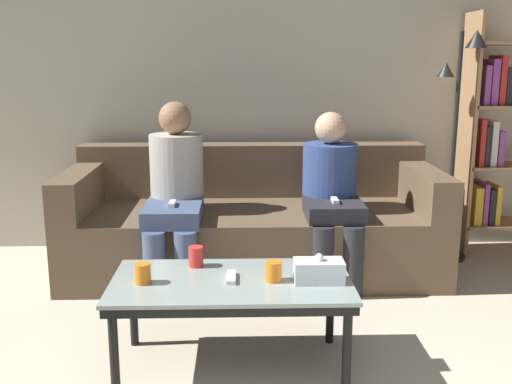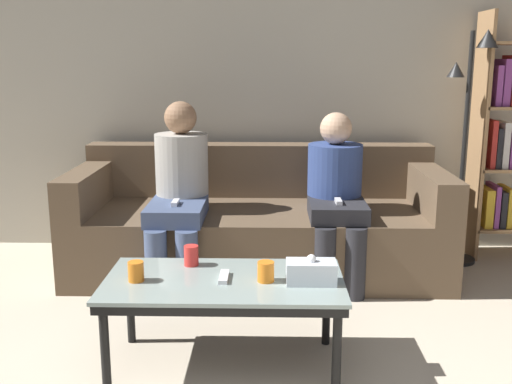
{
  "view_description": "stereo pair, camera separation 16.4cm",
  "coord_description": "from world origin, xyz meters",
  "px_view_note": "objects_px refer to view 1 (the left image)",
  "views": [
    {
      "loc": [
        -0.09,
        -0.83,
        1.4
      ],
      "look_at": [
        0.0,
        2.36,
        0.69
      ],
      "focal_mm": 42.0,
      "sensor_mm": 36.0,
      "label": 1
    },
    {
      "loc": [
        0.07,
        -0.83,
        1.4
      ],
      "look_at": [
        0.0,
        2.36,
        0.69
      ],
      "focal_mm": 42.0,
      "sensor_mm": 36.0,
      "label": 2
    }
  ],
  "objects_px": {
    "cup_far_center": "(196,257)",
    "tissue_box": "(319,271)",
    "couch": "(253,226)",
    "coffee_table": "(231,288)",
    "seated_person_mid_left": "(331,191)",
    "cup_near_left": "(143,274)",
    "seated_person_left_end": "(175,188)",
    "cup_near_right": "(274,271)",
    "bookshelf": "(511,136)",
    "game_remote": "(231,277)",
    "standing_lamp": "(458,122)"
  },
  "relations": [
    {
      "from": "cup_far_center",
      "to": "tissue_box",
      "type": "xyz_separation_m",
      "value": [
        0.56,
        -0.22,
        0.0
      ]
    },
    {
      "from": "couch",
      "to": "coffee_table",
      "type": "height_order",
      "value": "couch"
    },
    {
      "from": "cup_far_center",
      "to": "seated_person_mid_left",
      "type": "relative_size",
      "value": 0.09
    },
    {
      "from": "cup_far_center",
      "to": "seated_person_mid_left",
      "type": "xyz_separation_m",
      "value": [
        0.79,
        0.96,
        0.11
      ]
    },
    {
      "from": "cup_near_left",
      "to": "cup_far_center",
      "type": "height_order",
      "value": "cup_far_center"
    },
    {
      "from": "cup_near_left",
      "to": "seated_person_left_end",
      "type": "height_order",
      "value": "seated_person_left_end"
    },
    {
      "from": "seated_person_left_end",
      "to": "seated_person_mid_left",
      "type": "xyz_separation_m",
      "value": [
        0.98,
        0.02,
        -0.03
      ]
    },
    {
      "from": "cup_near_left",
      "to": "couch",
      "type": "bearing_deg",
      "value": 69.31
    },
    {
      "from": "cup_far_center",
      "to": "seated_person_mid_left",
      "type": "height_order",
      "value": "seated_person_mid_left"
    },
    {
      "from": "cup_near_left",
      "to": "tissue_box",
      "type": "relative_size",
      "value": 0.41
    },
    {
      "from": "coffee_table",
      "to": "seated_person_left_end",
      "type": "height_order",
      "value": "seated_person_left_end"
    },
    {
      "from": "seated_person_left_end",
      "to": "tissue_box",
      "type": "bearing_deg",
      "value": -57.0
    },
    {
      "from": "cup_near_right",
      "to": "bookshelf",
      "type": "xyz_separation_m",
      "value": [
        1.79,
        1.69,
        0.38
      ]
    },
    {
      "from": "cup_near_left",
      "to": "seated_person_mid_left",
      "type": "relative_size",
      "value": 0.08
    },
    {
      "from": "cup_near_right",
      "to": "seated_person_left_end",
      "type": "bearing_deg",
      "value": 115.74
    },
    {
      "from": "couch",
      "to": "cup_near_left",
      "type": "relative_size",
      "value": 26.87
    },
    {
      "from": "cup_near_right",
      "to": "game_remote",
      "type": "bearing_deg",
      "value": 172.45
    },
    {
      "from": "cup_near_right",
      "to": "standing_lamp",
      "type": "height_order",
      "value": "standing_lamp"
    },
    {
      "from": "standing_lamp",
      "to": "cup_far_center",
      "type": "bearing_deg",
      "value": -141.84
    },
    {
      "from": "cup_near_right",
      "to": "cup_far_center",
      "type": "height_order",
      "value": "cup_far_center"
    },
    {
      "from": "coffee_table",
      "to": "tissue_box",
      "type": "height_order",
      "value": "tissue_box"
    },
    {
      "from": "tissue_box",
      "to": "couch",
      "type": "bearing_deg",
      "value": 100.65
    },
    {
      "from": "game_remote",
      "to": "bookshelf",
      "type": "xyz_separation_m",
      "value": [
        1.98,
        1.67,
        0.42
      ]
    },
    {
      "from": "couch",
      "to": "cup_near_left",
      "type": "bearing_deg",
      "value": -110.69
    },
    {
      "from": "game_remote",
      "to": "seated_person_mid_left",
      "type": "bearing_deg",
      "value": 61.3
    },
    {
      "from": "cup_near_left",
      "to": "standing_lamp",
      "type": "distance_m",
      "value": 2.53
    },
    {
      "from": "coffee_table",
      "to": "seated_person_left_end",
      "type": "xyz_separation_m",
      "value": [
        -0.36,
        1.12,
        0.22
      ]
    },
    {
      "from": "couch",
      "to": "cup_near_right",
      "type": "bearing_deg",
      "value": -87.53
    },
    {
      "from": "game_remote",
      "to": "cup_near_left",
      "type": "bearing_deg",
      "value": -174.83
    },
    {
      "from": "cup_near_right",
      "to": "cup_far_center",
      "type": "relative_size",
      "value": 0.93
    },
    {
      "from": "couch",
      "to": "tissue_box",
      "type": "distance_m",
      "value": 1.42
    },
    {
      "from": "seated_person_left_end",
      "to": "couch",
      "type": "bearing_deg",
      "value": 24.44
    },
    {
      "from": "standing_lamp",
      "to": "tissue_box",
      "type": "bearing_deg",
      "value": -126.38
    },
    {
      "from": "bookshelf",
      "to": "standing_lamp",
      "type": "distance_m",
      "value": 0.48
    },
    {
      "from": "cup_far_center",
      "to": "cup_near_left",
      "type": "bearing_deg",
      "value": -135.64
    },
    {
      "from": "couch",
      "to": "bookshelf",
      "type": "bearing_deg",
      "value": 9.94
    },
    {
      "from": "game_remote",
      "to": "standing_lamp",
      "type": "distance_m",
      "value": 2.23
    },
    {
      "from": "couch",
      "to": "tissue_box",
      "type": "height_order",
      "value": "couch"
    },
    {
      "from": "tissue_box",
      "to": "seated_person_left_end",
      "type": "height_order",
      "value": "seated_person_left_end"
    },
    {
      "from": "couch",
      "to": "standing_lamp",
      "type": "relative_size",
      "value": 1.53
    },
    {
      "from": "couch",
      "to": "seated_person_mid_left",
      "type": "height_order",
      "value": "seated_person_mid_left"
    },
    {
      "from": "couch",
      "to": "cup_near_right",
      "type": "distance_m",
      "value": 1.38
    },
    {
      "from": "couch",
      "to": "cup_near_right",
      "type": "relative_size",
      "value": 26.67
    },
    {
      "from": "tissue_box",
      "to": "standing_lamp",
      "type": "relative_size",
      "value": 0.14
    },
    {
      "from": "coffee_table",
      "to": "standing_lamp",
      "type": "height_order",
      "value": "standing_lamp"
    },
    {
      "from": "cup_far_center",
      "to": "seated_person_left_end",
      "type": "xyz_separation_m",
      "value": [
        -0.19,
        0.94,
        0.13
      ]
    },
    {
      "from": "cup_far_center",
      "to": "coffee_table",
      "type": "bearing_deg",
      "value": -46.55
    },
    {
      "from": "couch",
      "to": "bookshelf",
      "type": "xyz_separation_m",
      "value": [
        1.85,
        0.32,
        0.56
      ]
    },
    {
      "from": "cup_near_left",
      "to": "cup_near_right",
      "type": "relative_size",
      "value": 0.99
    },
    {
      "from": "game_remote",
      "to": "bookshelf",
      "type": "relative_size",
      "value": 0.09
    }
  ]
}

